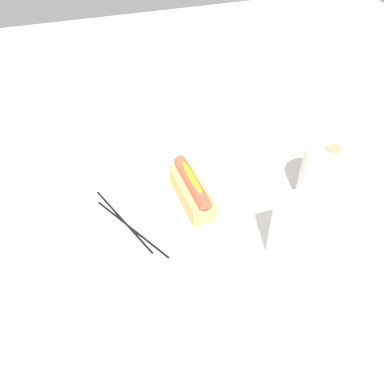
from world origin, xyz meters
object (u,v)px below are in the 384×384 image
object	(u,v)px
serving_bowl	(192,204)
napkin_box	(297,244)
hotdog_front	(192,189)
paper_towel_roll	(327,174)
chopstick_far	(123,220)
water_glass	(176,143)
chopstick_near	(132,229)

from	to	relation	value
serving_bowl	napkin_box	bearing A→B (deg)	30.89
hotdog_front	paper_towel_roll	bearing A→B (deg)	79.55
hotdog_front	paper_towel_roll	world-z (taller)	paper_towel_roll
chopstick_far	water_glass	bearing A→B (deg)	115.96
napkin_box	hotdog_front	bearing A→B (deg)	-153.04
hotdog_front	paper_towel_roll	size ratio (longest dim) A/B	1.14
serving_bowl	napkin_box	xyz separation A→B (m)	(0.21, 0.12, 0.06)
chopstick_near	water_glass	bearing A→B (deg)	114.23
paper_towel_roll	chopstick_near	xyz separation A→B (m)	(-0.03, -0.41, -0.06)
napkin_box	chopstick_near	distance (m)	0.33
chopstick_near	hotdog_front	bearing A→B (deg)	69.89
serving_bowl	paper_towel_roll	size ratio (longest dim) A/B	1.68
water_glass	napkin_box	bearing A→B (deg)	15.30
napkin_box	chopstick_far	xyz separation A→B (m)	(-0.22, -0.27, -0.07)
serving_bowl	napkin_box	size ratio (longest dim) A/B	1.50
paper_towel_roll	chopstick_near	bearing A→B (deg)	-94.36
serving_bowl	chopstick_near	xyz separation A→B (m)	(0.02, -0.13, -0.01)
paper_towel_roll	serving_bowl	bearing A→B (deg)	-100.45
water_glass	chopstick_far	distance (m)	0.24
napkin_box	chopstick_near	world-z (taller)	napkin_box
hotdog_front	chopstick_near	size ratio (longest dim) A/B	0.69
serving_bowl	chopstick_far	distance (m)	0.15
serving_bowl	hotdog_front	bearing A→B (deg)	-90.00
hotdog_front	chopstick_far	bearing A→B (deg)	-93.90
hotdog_front	chopstick_near	distance (m)	0.15
water_glass	chopstick_far	bearing A→B (deg)	-43.91
paper_towel_roll	chopstick_far	size ratio (longest dim) A/B	0.61
napkin_box	serving_bowl	bearing A→B (deg)	-153.04
serving_bowl	chopstick_far	xyz separation A→B (m)	(-0.01, -0.15, -0.01)
serving_bowl	napkin_box	world-z (taller)	napkin_box
serving_bowl	paper_towel_roll	distance (m)	0.29
serving_bowl	chopstick_far	bearing A→B (deg)	-93.90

